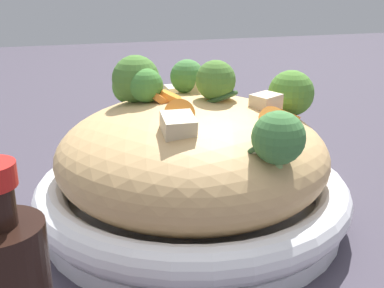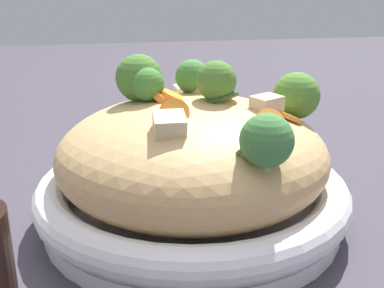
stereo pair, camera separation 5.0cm
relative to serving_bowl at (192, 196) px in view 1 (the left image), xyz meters
The scene contains 7 objects.
ground_plane 0.03m from the serving_bowl, ahead, with size 3.00×3.00×0.00m, color #3C3642.
serving_bowl is the anchor object (origin of this frame).
noodle_heap 0.05m from the serving_bowl, 112.12° to the right, with size 0.28×0.28×0.12m.
broccoli_florets 0.11m from the serving_bowl, 149.12° to the right, with size 0.23×0.27×0.08m.
carrot_coins 0.10m from the serving_bowl, 119.00° to the left, with size 0.15×0.10×0.03m.
zucchini_slices 0.10m from the serving_bowl, 154.22° to the right, with size 0.07×0.24×0.04m.
chicken_chunks 0.10m from the serving_bowl, 157.39° to the right, with size 0.14×0.20×0.04m.
Camera 1 is at (0.14, 0.46, 0.25)m, focal length 45.44 mm.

